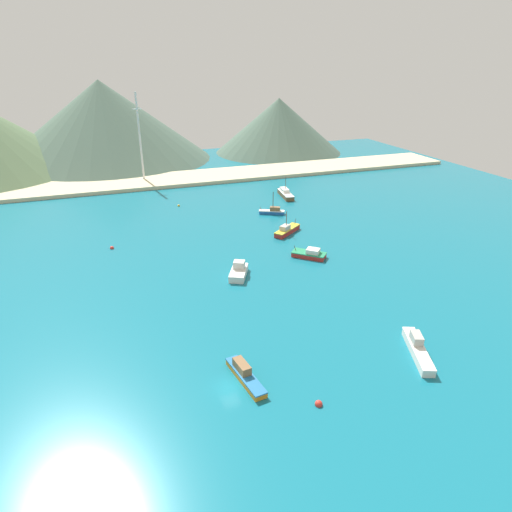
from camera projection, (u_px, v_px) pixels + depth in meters
The scene contains 15 objects.
ground at pixel (186, 290), 87.49m from camera, with size 260.00×280.00×0.50m.
fishing_boat_0 at pixel (245, 374), 62.70m from camera, with size 3.29×9.48×2.22m.
fishing_boat_1 at pixel (285, 194), 144.62m from camera, with size 3.97×10.92×6.53m.
fishing_boat_2 at pixel (418, 349), 68.04m from camera, with size 5.97×11.09×2.71m.
fishing_boat_3 at pixel (310, 254), 100.95m from camera, with size 7.67×7.42×2.26m.
fishing_boat_4 at pixel (287, 230), 114.54m from camera, with size 8.90×7.51×6.00m.
fishing_boat_6 at pixel (272, 211), 128.75m from camera, with size 7.30×4.91×6.51m.
fishing_boat_7 at pixel (239, 271), 92.30m from camera, with size 5.91×7.73×2.97m.
buoy_0 at pixel (112, 248), 105.70m from camera, with size 0.92×0.92×0.92m.
buoy_1 at pixel (179, 206), 135.75m from camera, with size 0.74×0.74×0.74m.
buoy_2 at pixel (319, 404), 58.23m from camera, with size 1.01×1.01×1.01m.
beach_strip at pixel (138, 182), 159.16m from camera, with size 247.00×19.73×1.20m, color beige.
hill_central at pixel (103, 121), 190.59m from camera, with size 89.16×89.16×32.86m.
hill_east at pixel (279, 125), 208.43m from camera, with size 58.59×58.59×24.22m.
radio_tower at pixel (140, 138), 155.59m from camera, with size 3.07×2.45×30.68m.
Camera 1 is at (-13.27, -47.32, 41.34)m, focal length 31.58 mm.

